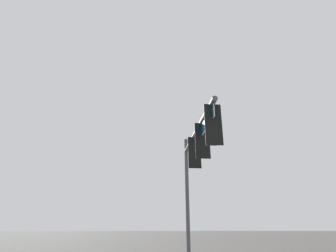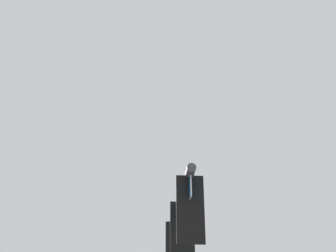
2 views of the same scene
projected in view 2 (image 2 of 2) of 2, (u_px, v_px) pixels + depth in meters
name	position (u px, v px, depth m)	size (l,w,h in m)	color
signal_pole_near	(178.00, 248.00, 10.70)	(5.70, 0.74, 5.55)	#47474C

